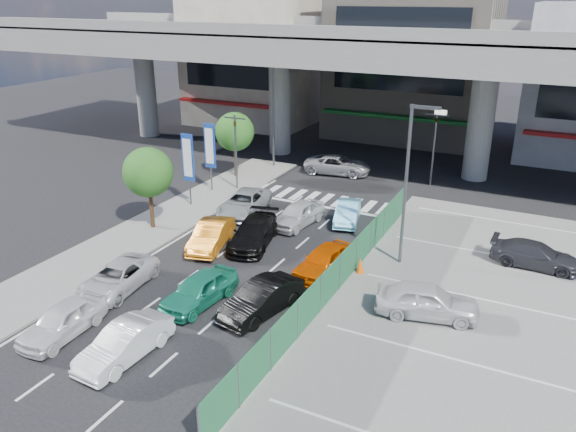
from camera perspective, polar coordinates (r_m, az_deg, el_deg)
The scene contains 30 objects.
ground at distance 26.61m, azimuth -7.20°, elevation -6.92°, with size 120.00×120.00×0.00m, color black.
parking_lot at distance 24.85m, azimuth 17.67°, elevation -10.04°, with size 12.00×28.00×0.06m, color slate.
sidewalk_left at distance 33.34m, azimuth -13.52°, elevation -1.14°, with size 4.00×30.00×0.12m, color slate.
fence_run at distance 24.76m, azimuth 4.38°, elevation -6.76°, with size 0.16×22.00×1.80m, color #216139, non-canonical shape.
expressway at distance 43.51m, azimuth 8.95°, elevation 16.33°, with size 64.00×14.00×10.75m.
building_west at distance 59.32m, azimuth -3.40°, elevation 15.73°, with size 12.00×10.90×13.00m.
building_center at distance 54.13m, azimuth 12.62°, elevation 15.76°, with size 14.00×10.90×15.00m.
traffic_light_left at distance 37.86m, azimuth -5.38°, elevation 8.29°, with size 1.60×1.24×5.20m.
traffic_light_right at distance 40.01m, azimuth 14.76°, elevation 8.41°, with size 1.60×1.24×5.20m.
street_lamp_right at distance 27.16m, azimuth 12.33°, elevation 4.29°, with size 1.65×0.22×8.00m.
street_lamp_left at distance 42.84m, azimuth -1.30°, elevation 11.10°, with size 1.65×0.22×8.00m.
signboard_near at distance 35.42m, azimuth -10.12°, elevation 5.65°, with size 0.80×0.14×4.70m.
signboard_far at distance 38.00m, azimuth -7.95°, elevation 6.87°, with size 0.80×0.14×4.70m.
tree_near at distance 32.23m, azimuth -14.04°, elevation 4.31°, with size 2.80×2.80×4.80m.
tree_far at distance 40.87m, azimuth -5.44°, elevation 8.50°, with size 2.80×2.80×4.80m.
van_white_back_left at distance 24.20m, azimuth -21.91°, elevation -9.81°, with size 1.57×3.91×1.33m, color white.
hatch_white_back_mid at distance 22.06m, azimuth -16.25°, elevation -12.28°, with size 1.41×4.04×1.33m, color white.
sedan_white_mid_left at distance 26.84m, azimuth -16.98°, elevation -6.01°, with size 2.06×4.46×1.24m, color silver.
taxi_teal_mid at distance 24.88m, azimuth -8.99°, elevation -7.38°, with size 1.63×4.05×1.38m, color #1B8767.
hatch_black_mid_right at distance 23.92m, azimuth -2.68°, elevation -8.39°, with size 1.46×4.19×1.38m, color black.
taxi_orange_left at distance 30.11m, azimuth -7.81°, elevation -1.95°, with size 1.46×4.19×1.38m, color orange.
sedan_black_mid at distance 30.19m, azimuth -3.51°, elevation -1.71°, with size 1.93×4.76×1.38m, color black.
taxi_orange_right at distance 27.16m, azimuth 3.74°, elevation -4.52°, with size 1.63×4.05×1.38m, color #D44C00.
wagon_silver_front_left at distance 34.58m, azimuth -4.46°, elevation 1.34°, with size 2.21×4.78×1.33m, color #9DA1A4.
sedan_white_front_mid at distance 32.68m, azimuth 1.02°, elevation 0.21°, with size 1.63×4.05×1.38m, color silver.
kei_truck_front_right at distance 33.31m, azimuth 6.06°, elevation 0.37°, with size 1.30×3.72×1.23m, color #6AC2E8.
crossing_wagon_silver at distance 42.31m, azimuth 5.05°, elevation 5.18°, with size 2.26×4.90×1.36m, color #96979C.
parked_sedan_white at distance 24.27m, azimuth 13.93°, elevation -8.33°, with size 1.72×4.27×1.46m, color silver.
parked_sedan_dgrey at distance 30.26m, azimuth 23.82°, elevation -3.63°, with size 1.72×4.22×1.23m, color #2E2E33.
traffic_cone at distance 27.40m, azimuth 7.35°, elevation -4.99°, with size 0.40×0.40×0.78m, color #F65A0D.
Camera 1 is at (13.28, -19.25, 12.70)m, focal length 35.00 mm.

